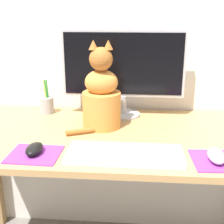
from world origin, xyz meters
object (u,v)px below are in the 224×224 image
object	(u,v)px
monitor	(123,69)
pen_cup	(47,105)
keyboard	(125,154)
computer_mouse_right	(216,156)
cat	(101,96)
computer_mouse_left	(34,149)

from	to	relation	value
monitor	pen_cup	xyz separation A→B (m)	(-0.38, 0.00, -0.19)
keyboard	pen_cup	bearing A→B (deg)	132.38
monitor	computer_mouse_right	world-z (taller)	monitor
keyboard	pen_cup	distance (m)	0.61
keyboard	cat	distance (m)	0.34
computer_mouse_right	cat	world-z (taller)	cat
computer_mouse_right	cat	distance (m)	0.54
keyboard	cat	world-z (taller)	cat
keyboard	computer_mouse_right	size ratio (longest dim) A/B	3.76
computer_mouse_left	computer_mouse_right	xyz separation A→B (m)	(0.64, -0.01, 0.00)
cat	monitor	bearing A→B (deg)	58.44
monitor	cat	world-z (taller)	monitor
pen_cup	computer_mouse_left	bearing A→B (deg)	-79.83
pen_cup	computer_mouse_right	bearing A→B (deg)	-32.79
keyboard	cat	xyz separation A→B (m)	(-0.12, 0.29, 0.13)
keyboard	computer_mouse_left	world-z (taller)	computer_mouse_left
cat	pen_cup	bearing A→B (deg)	146.79
monitor	pen_cup	world-z (taller)	monitor
keyboard	computer_mouse_right	world-z (taller)	computer_mouse_right
computer_mouse_right	pen_cup	xyz separation A→B (m)	(-0.72, 0.47, 0.02)
monitor	cat	size ratio (longest dim) A/B	1.52
computer_mouse_right	computer_mouse_left	bearing A→B (deg)	179.38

